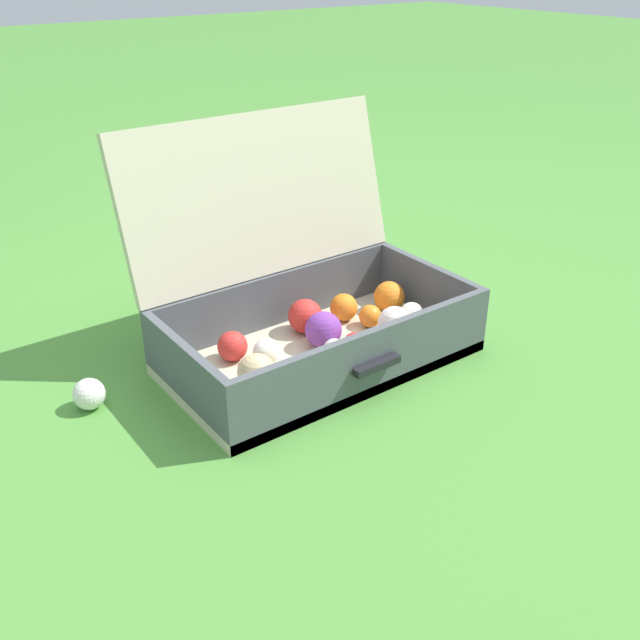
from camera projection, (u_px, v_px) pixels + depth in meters
name	position (u px, v px, depth m)	size (l,w,h in m)	color
ground_plane	(332.00, 359.00, 1.62)	(16.00, 16.00, 0.00)	#4C8C38
open_suitcase	(309.00, 306.00, 1.60)	(0.66, 0.49, 0.50)	beige
stray_ball_on_grass	(89.00, 394.00, 1.43)	(0.06, 0.06, 0.06)	white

